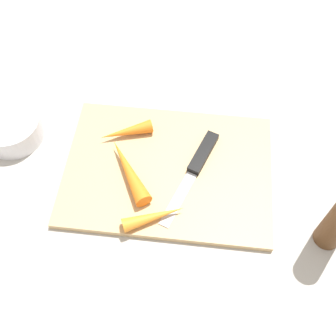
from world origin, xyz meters
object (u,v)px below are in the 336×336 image
Objects in this scene: carrot_shortest at (126,132)px; small_bowl at (12,129)px; cutting_board at (168,170)px; carrot_longest at (128,170)px; carrot_medium at (154,217)px; knife at (200,159)px.

carrot_shortest is 0.86× the size of small_bowl.
carrot_shortest is at bearing 143.73° from cutting_board.
small_bowl reaches higher than carrot_shortest.
carrot_medium is (0.05, -0.08, -0.00)m from carrot_longest.
carrot_shortest is at bearing 4.08° from small_bowl.
carrot_longest is 0.24m from small_bowl.
carrot_longest is 0.10m from carrot_medium.
carrot_longest is at bearing 79.39° from carrot_shortest.
carrot_medium is (-0.01, -0.10, 0.02)m from cutting_board.
carrot_shortest is (-0.08, 0.06, 0.02)m from cutting_board.
carrot_medium reaches higher than cutting_board.
carrot_medium reaches higher than knife.
carrot_shortest is at bearing -85.27° from knife.
carrot_medium is at bearing -7.64° from knife.
knife is at bearing 22.23° from cutting_board.
carrot_shortest is (-0.14, 0.04, 0.01)m from knife.
cutting_board is 3.27× the size of small_bowl.
small_bowl reaches higher than carrot_longest.
cutting_board is 0.07m from carrot_longest.
small_bowl is at bearing 41.61° from carrot_longest.
carrot_longest is at bearing -162.35° from cutting_board.
carrot_medium is at bearing -178.01° from carrot_longest.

